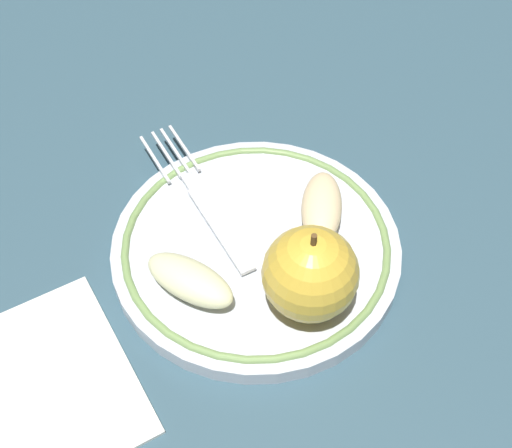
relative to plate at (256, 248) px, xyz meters
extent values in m
plane|color=#314F5D|center=(0.01, -0.01, -0.01)|extent=(2.00, 2.00, 0.00)
cylinder|color=silver|center=(0.00, 0.00, 0.00)|extent=(0.22, 0.22, 0.01)
torus|color=#769956|center=(0.00, 0.00, 0.01)|extent=(0.20, 0.20, 0.01)
sphere|color=gold|center=(0.06, -0.01, 0.04)|extent=(0.07, 0.07, 0.07)
cylinder|color=brown|center=(0.06, -0.01, 0.08)|extent=(0.00, 0.00, 0.01)
ellipsoid|color=beige|center=(0.00, -0.06, 0.02)|extent=(0.08, 0.05, 0.02)
ellipsoid|color=beige|center=(0.02, 0.05, 0.02)|extent=(0.07, 0.07, 0.02)
cube|color=silver|center=(-0.03, -0.01, 0.01)|extent=(0.09, 0.03, 0.00)
cube|color=silver|center=(-0.08, 0.00, 0.01)|extent=(0.02, 0.01, 0.00)
cube|color=silver|center=(-0.11, 0.02, 0.01)|extent=(0.06, 0.01, 0.00)
cube|color=silver|center=(-0.11, 0.01, 0.01)|extent=(0.06, 0.01, 0.00)
cube|color=silver|center=(-0.12, 0.00, 0.01)|extent=(0.06, 0.01, 0.00)
cube|color=silver|center=(-0.12, 0.00, 0.01)|extent=(0.06, 0.01, 0.00)
cube|color=white|center=(-0.01, -0.19, -0.01)|extent=(0.16, 0.15, 0.01)
camera|label=1|loc=(0.24, -0.21, 0.43)|focal=50.00mm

